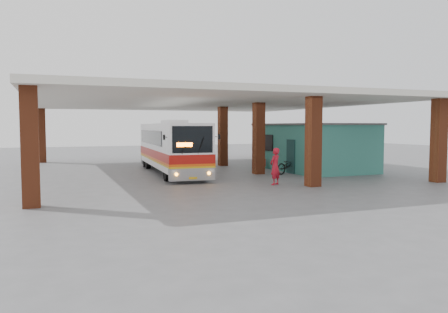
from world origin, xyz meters
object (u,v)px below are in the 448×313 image
Objects in this scene: red_chair at (263,164)px; coach_bus at (171,147)px; pedestrian at (275,166)px; motorcycle at (288,165)px.

coach_bus is at bearing -172.19° from red_chair.
motorcycle is at bearing -158.14° from pedestrian.
motorcycle reaches higher than red_chair.
red_chair is (-0.04, 3.36, -0.21)m from motorcycle.
coach_bus is 7.33m from motorcycle.
pedestrian reaches higher than red_chair.
red_chair is at bearing 6.32° from coach_bus.
red_chair is (6.53, 0.30, -1.30)m from coach_bus.
pedestrian is at bearing -60.98° from coach_bus.
motorcycle is 5.23m from pedestrian.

